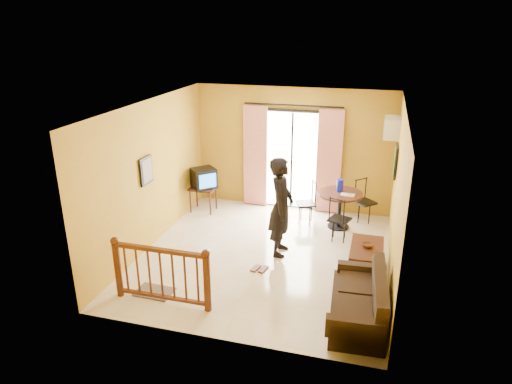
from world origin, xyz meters
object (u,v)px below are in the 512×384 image
(dining_table, at_px, (340,200))
(coffee_table, at_px, (366,254))
(television, at_px, (204,178))
(sofa, at_px, (361,304))
(standing_person, at_px, (281,207))

(dining_table, height_order, coffee_table, dining_table)
(television, bearing_deg, sofa, -85.29)
(coffee_table, distance_m, standing_person, 1.73)
(television, relative_size, dining_table, 0.71)
(dining_table, xyz_separation_m, coffee_table, (0.65, -1.67, -0.32))
(dining_table, bearing_deg, coffee_table, -68.71)
(sofa, bearing_deg, standing_person, 128.67)
(coffee_table, bearing_deg, standing_person, 172.27)
(television, xyz_separation_m, standing_person, (2.12, -1.51, 0.13))
(sofa, height_order, standing_person, standing_person)
(dining_table, distance_m, standing_person, 1.76)
(television, relative_size, coffee_table, 0.66)
(coffee_table, height_order, sofa, sofa)
(television, bearing_deg, standing_person, -79.35)
(coffee_table, bearing_deg, television, 155.13)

